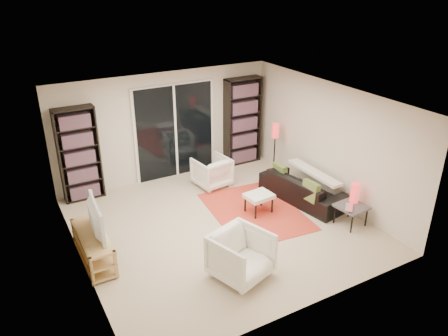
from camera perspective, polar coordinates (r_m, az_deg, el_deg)
The scene contains 20 objects.
floor at distance 8.24m, azimuth -0.50°, elevation -7.46°, with size 5.00×5.00×0.00m, color beige.
wall_back at distance 9.79m, azimuth -7.62°, elevation 5.44°, with size 5.00×0.02×2.40m, color beige.
wall_front at distance 5.87m, azimuth 11.41°, elevation -8.66°, with size 5.00×0.02×2.40m, color beige.
wall_left at distance 6.95m, azimuth -18.96°, elevation -3.99°, with size 0.02×5.00×2.40m, color beige.
wall_right at distance 9.05m, azimuth 13.51°, elevation 3.35°, with size 0.02×5.00×2.40m, color beige.
ceiling at distance 7.26m, azimuth -0.57°, elevation 8.83°, with size 5.00×5.00×0.02m, color white.
sliding_door at distance 9.87m, azimuth -6.41°, elevation 4.76°, with size 1.92×0.08×2.16m.
bookshelf_left at distance 9.23m, azimuth -18.40°, elevation 1.67°, with size 0.80×0.30×1.95m.
bookshelf_right at distance 10.50m, azimuth 2.46°, elevation 6.10°, with size 0.90×0.30×2.10m.
tv_stand at distance 7.50m, azimuth -16.67°, elevation -9.82°, with size 0.42×1.32×0.50m.
tv at distance 7.23m, azimuth -17.01°, elevation -6.39°, with size 0.97×0.13×0.56m, color black.
rug at distance 8.69m, azimuth 4.07°, elevation -5.64°, with size 1.63×2.21×0.01m, color red.
sofa at distance 9.11m, azimuth 10.24°, elevation -2.57°, with size 1.87×0.73×0.55m, color black.
armchair_back at distance 9.55m, azimuth -1.61°, elevation -0.48°, with size 0.70×0.72×0.65m, color white.
armchair_front at distance 6.81m, azimuth 2.25°, elevation -11.36°, with size 0.80×0.82×0.75m, color white.
ottoman at distance 8.51m, azimuth 4.58°, elevation -3.77°, with size 0.55×0.46×0.40m.
side_table at distance 8.41m, azimuth 16.31°, elevation -5.00°, with size 0.56×0.56×0.40m.
laptop at distance 8.28m, azimuth 16.35°, elevation -5.05°, with size 0.33×0.21×0.03m, color silver.
table_lamp at distance 8.46m, azimuth 16.71°, elevation -3.12°, with size 0.16×0.16×0.37m, color red.
floor_lamp at distance 10.01m, azimuth 6.70°, elevation 4.10°, with size 0.18×0.18×1.20m.
Camera 1 is at (-3.35, -6.14, 4.36)m, focal length 35.00 mm.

